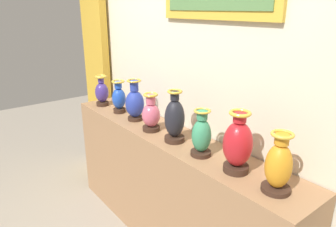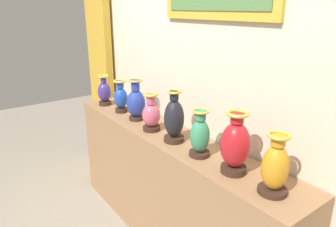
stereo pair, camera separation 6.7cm
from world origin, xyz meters
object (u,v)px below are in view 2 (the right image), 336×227
at_px(vase_rose, 151,114).
at_px(vase_jade, 200,136).
at_px(vase_cobalt, 136,103).
at_px(vase_crimson, 235,145).
at_px(vase_indigo, 104,92).
at_px(vase_onyx, 174,119).
at_px(vase_sapphire, 121,97).
at_px(vase_amber, 275,167).

relative_size(vase_rose, vase_jade, 0.96).
relative_size(vase_cobalt, vase_rose, 1.17).
xyz_separation_m(vase_rose, vase_crimson, (0.87, 0.02, 0.04)).
height_order(vase_cobalt, vase_rose, vase_cobalt).
height_order(vase_indigo, vase_onyx, vase_onyx).
bearing_deg(vase_cobalt, vase_sapphire, -178.40).
xyz_separation_m(vase_jade, vase_amber, (0.57, 0.02, 0.01)).
height_order(vase_indigo, vase_rose, same).
distance_m(vase_rose, vase_crimson, 0.87).
distance_m(vase_rose, vase_jade, 0.58).
bearing_deg(vase_sapphire, vase_rose, -2.36).
distance_m(vase_indigo, vase_onyx, 1.15).
relative_size(vase_jade, vase_crimson, 0.84).
height_order(vase_sapphire, vase_crimson, vase_crimson).
xyz_separation_m(vase_cobalt, vase_onyx, (0.58, -0.02, 0.02)).
distance_m(vase_sapphire, vase_cobalt, 0.27).
relative_size(vase_indigo, vase_sapphire, 1.00).
distance_m(vase_sapphire, vase_amber, 1.71).
xyz_separation_m(vase_cobalt, vase_rose, (0.29, -0.03, -0.02)).
height_order(vase_cobalt, vase_onyx, vase_onyx).
height_order(vase_rose, vase_amber, vase_amber).
xyz_separation_m(vase_indigo, vase_crimson, (1.73, 0.02, 0.04)).
height_order(vase_indigo, vase_sapphire, same).
bearing_deg(vase_indigo, vase_cobalt, 3.07).
bearing_deg(vase_amber, vase_sapphire, -179.86).
xyz_separation_m(vase_cobalt, vase_amber, (1.44, -0.00, -0.00)).
distance_m(vase_cobalt, vase_rose, 0.29).
xyz_separation_m(vase_cobalt, vase_jade, (0.87, -0.02, -0.01)).
relative_size(vase_indigo, vase_jade, 0.96).
distance_m(vase_cobalt, vase_crimson, 1.16).
bearing_deg(vase_rose, vase_crimson, 1.60).
bearing_deg(vase_indigo, vase_onyx, 0.70).
distance_m(vase_indigo, vase_cobalt, 0.58).
relative_size(vase_rose, vase_crimson, 0.81).
bearing_deg(vase_jade, vase_indigo, -179.70).
bearing_deg(vase_jade, vase_onyx, 178.75).
bearing_deg(vase_rose, vase_cobalt, 174.00).
bearing_deg(vase_indigo, vase_rose, 0.02).
xyz_separation_m(vase_rose, vase_jade, (0.58, 0.01, 0.01)).
bearing_deg(vase_onyx, vase_indigo, -179.30).
bearing_deg(vase_rose, vase_jade, 0.74).
bearing_deg(vase_sapphire, vase_indigo, -175.63).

